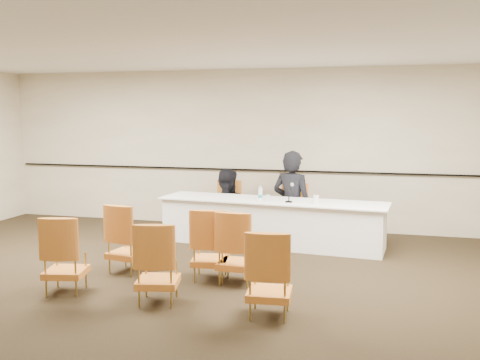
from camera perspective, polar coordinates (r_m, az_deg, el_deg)
name	(u,v)px	position (r m, az deg, el deg)	size (l,w,h in m)	color
floor	(169,291)	(6.73, -7.55, -11.67)	(10.00, 10.00, 0.00)	black
ceiling	(165,40)	(6.44, -7.99, 14.55)	(10.00, 10.00, 0.00)	white
wall_back	(248,149)	(10.21, 0.87, 3.36)	(10.00, 0.04, 3.00)	#B8AE90
wall_rail	(248,170)	(10.20, 0.81, 1.10)	(9.80, 0.04, 0.03)	black
panel_table	(272,222)	(8.86, 3.38, -4.54)	(3.76, 0.87, 0.75)	white
panelist_main	(292,207)	(9.31, 5.57, -2.88)	(0.72, 0.47, 1.96)	black
panelist_main_chair	(292,212)	(9.32, 5.56, -3.37)	(0.50, 0.50, 0.95)	#D06625
panelist_second	(225,216)	(9.72, -1.57, -3.82)	(0.83, 0.65, 1.71)	black
panelist_second_chair	(225,207)	(9.69, -1.57, -2.94)	(0.50, 0.50, 0.95)	#D06625
papers	(298,202)	(8.58, 6.20, -2.39)	(0.30, 0.22, 0.00)	white
microphone	(289,193)	(8.54, 5.24, -1.40)	(0.11, 0.22, 0.30)	black
water_bottle	(260,193)	(8.75, 2.18, -1.41)	(0.07, 0.07, 0.23)	teal
drinking_glass	(268,198)	(8.71, 2.99, -1.89)	(0.06, 0.06, 0.10)	silver
coffee_cup	(316,200)	(8.45, 8.11, -2.10)	(0.09, 0.09, 0.14)	white
aud_chair_front_left	(128,238)	(7.49, -11.88, -6.05)	(0.50, 0.50, 0.95)	#D06625
aud_chair_front_mid	(210,244)	(7.02, -3.20, -6.79)	(0.50, 0.50, 0.95)	#D06625
aud_chair_front_right	(237,247)	(6.84, -0.29, -7.14)	(0.50, 0.50, 0.95)	#D06625
aud_chair_back_left	(65,254)	(6.84, -18.12, -7.49)	(0.50, 0.50, 0.95)	#D06625
aud_chair_back_mid	(158,262)	(6.22, -8.76, -8.67)	(0.50, 0.50, 0.95)	#D06625
aud_chair_back_right	(270,273)	(5.77, 3.17, -9.86)	(0.50, 0.50, 0.95)	#D06625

